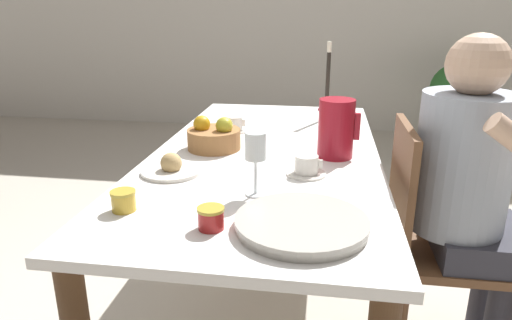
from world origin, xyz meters
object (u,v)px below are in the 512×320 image
(red_pitcher, at_px, (336,128))
(jam_jar_red, at_px, (211,217))
(person_seated, at_px, (471,185))
(serving_tray, at_px, (301,224))
(teacup_across, at_px, (234,125))
(jam_jar_amber, at_px, (123,200))
(wine_glass_water, at_px, (256,149))
(potted_plant, at_px, (457,94))
(bread_plate, at_px, (171,168))
(chair_person_side, at_px, (433,239))
(teacup_near_person, at_px, (307,167))
(fruit_bowl, at_px, (214,137))
(candlestick_tall, at_px, (327,89))

(red_pitcher, distance_m, jam_jar_red, 0.72)
(person_seated, distance_m, serving_tray, 0.69)
(teacup_across, xyz_separation_m, jam_jar_amber, (-0.13, -0.88, 0.00))
(person_seated, xyz_separation_m, serving_tray, (-0.53, -0.44, 0.04))
(wine_glass_water, height_order, serving_tray, wine_glass_water)
(red_pitcher, xyz_separation_m, potted_plant, (1.13, 2.66, -0.31))
(red_pitcher, relative_size, teacup_across, 1.64)
(potted_plant, bearing_deg, jam_jar_red, -113.57)
(jam_jar_red, bearing_deg, jam_jar_amber, 165.17)
(person_seated, height_order, bread_plate, person_seated)
(person_seated, xyz_separation_m, jam_jar_amber, (-1.02, -0.40, 0.05))
(person_seated, height_order, jam_jar_red, person_seated)
(chair_person_side, distance_m, teacup_near_person, 0.53)
(chair_person_side, relative_size, bread_plate, 4.35)
(wine_glass_water, distance_m, teacup_near_person, 0.27)
(potted_plant, bearing_deg, fruit_bowl, -121.28)
(jam_jar_amber, bearing_deg, potted_plant, 62.19)
(red_pitcher, distance_m, potted_plant, 2.90)
(person_seated, relative_size, red_pitcher, 5.47)
(chair_person_side, relative_size, fruit_bowl, 4.25)
(teacup_across, distance_m, jam_jar_amber, 0.89)
(fruit_bowl, bearing_deg, candlestick_tall, 53.40)
(teacup_across, bearing_deg, red_pitcher, -34.71)
(jam_jar_amber, distance_m, fruit_bowl, 0.61)
(chair_person_side, bearing_deg, jam_jar_amber, -65.10)
(person_seated, bearing_deg, candlestick_tall, -148.77)
(bread_plate, relative_size, jam_jar_red, 2.96)
(person_seated, height_order, teacup_across, person_seated)
(serving_tray, xyz_separation_m, jam_jar_red, (-0.23, -0.03, 0.02))
(wine_glass_water, distance_m, candlestick_tall, 1.04)
(fruit_bowl, xyz_separation_m, candlestick_tall, (0.43, 0.58, 0.10))
(person_seated, distance_m, red_pitcher, 0.49)
(teacup_near_person, bearing_deg, candlestick_tall, 85.95)
(wine_glass_water, distance_m, teacup_across, 0.76)
(red_pitcher, bearing_deg, candlestick_tall, 93.45)
(wine_glass_water, xyz_separation_m, serving_tray, (0.15, -0.20, -0.13))
(fruit_bowl, bearing_deg, teacup_near_person, -32.72)
(red_pitcher, height_order, candlestick_tall, candlestick_tall)
(wine_glass_water, bearing_deg, jam_jar_amber, -154.28)
(candlestick_tall, bearing_deg, teacup_across, -143.60)
(red_pitcher, bearing_deg, teacup_across, 145.29)
(jam_jar_amber, height_order, fruit_bowl, fruit_bowl)
(jam_jar_amber, bearing_deg, person_seated, 21.33)
(serving_tray, distance_m, bread_plate, 0.58)
(candlestick_tall, distance_m, potted_plant, 2.38)
(bread_plate, relative_size, candlestick_tall, 0.54)
(teacup_near_person, xyz_separation_m, potted_plant, (1.22, 2.87, -0.23))
(red_pitcher, bearing_deg, chair_person_side, -21.42)
(red_pitcher, distance_m, serving_tray, 0.63)
(wine_glass_water, relative_size, jam_jar_red, 2.79)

